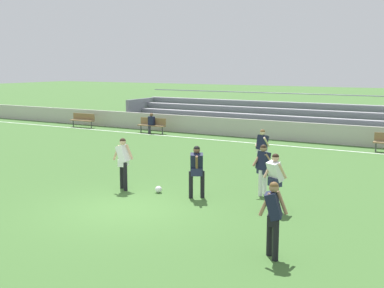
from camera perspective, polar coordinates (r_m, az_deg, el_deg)
ground_plane at (r=14.27m, az=-7.66°, el=-7.45°), size 160.00×160.00×0.00m
field_line_sideline at (r=25.41m, az=10.13°, el=-0.15°), size 44.00×0.12×0.01m
sideline_wall at (r=26.96m, az=11.41°, el=1.45°), size 48.00×0.16×1.03m
bleacher_stand at (r=29.42m, az=11.14°, el=2.98°), size 21.27×3.52×2.32m
bench_near_bin at (r=29.59m, az=-4.63°, el=2.34°), size 1.80×0.40×0.90m
bench_near_wall_gap at (r=32.97m, az=-12.53°, el=2.86°), size 1.80×0.40×0.90m
spectator_seated at (r=29.48m, az=-4.76°, el=2.62°), size 0.36×0.42×1.21m
player_white_wide_right at (r=16.19m, az=-7.98°, el=-1.72°), size 0.56×0.44×1.71m
player_dark_wide_left at (r=15.05m, az=0.55°, el=-2.71°), size 0.51×0.73×1.63m
player_white_overlapping at (r=13.94m, az=9.59°, el=-3.79°), size 0.63×0.51×1.63m
player_dark_deep_cover at (r=15.51m, az=8.23°, el=-2.47°), size 0.62×0.45×1.62m
player_dark_on_ball at (r=10.55m, az=9.40°, el=-7.90°), size 0.54×0.46×1.66m
player_dark_pressing_high at (r=19.01m, az=8.14°, el=-0.29°), size 0.53×0.53×1.63m
soccer_ball at (r=15.86m, az=-3.90°, el=-5.27°), size 0.22×0.22×0.22m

